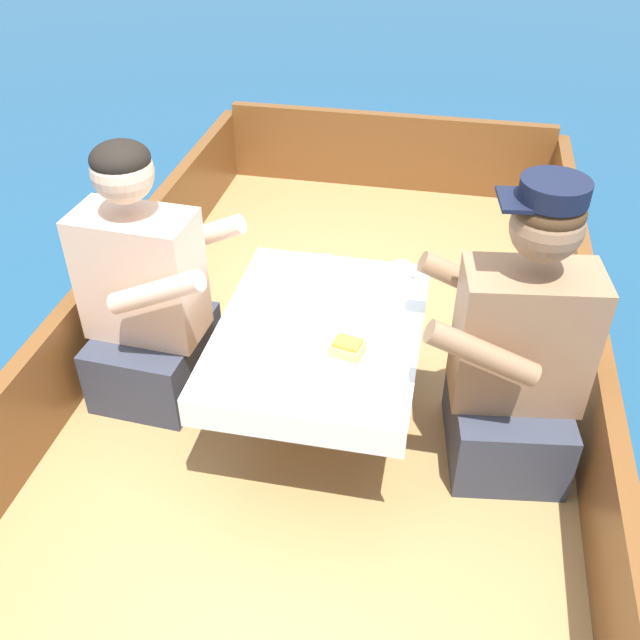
% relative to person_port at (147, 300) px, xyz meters
% --- Properties ---
extents(ground_plane, '(60.00, 60.00, 0.00)m').
position_rel_person_port_xyz_m(ground_plane, '(0.63, 0.05, -0.74)').
color(ground_plane, navy).
extents(boat_deck, '(1.88, 3.68, 0.35)m').
position_rel_person_port_xyz_m(boat_deck, '(0.63, 0.05, -0.56)').
color(boat_deck, '#A87F4C').
rests_on(boat_deck, ground_plane).
extents(gunwale_port, '(0.06, 3.68, 0.36)m').
position_rel_person_port_xyz_m(gunwale_port, '(-0.28, 0.05, -0.20)').
color(gunwale_port, brown).
rests_on(gunwale_port, boat_deck).
extents(gunwale_starboard, '(0.06, 3.68, 0.36)m').
position_rel_person_port_xyz_m(gunwale_starboard, '(1.54, 0.05, -0.20)').
color(gunwale_starboard, brown).
rests_on(gunwale_starboard, boat_deck).
extents(bow_coaming, '(1.76, 0.06, 0.42)m').
position_rel_person_port_xyz_m(bow_coaming, '(0.63, 1.86, -0.18)').
color(bow_coaming, brown).
rests_on(bow_coaming, boat_deck).
extents(cockpit_table, '(0.66, 0.87, 0.41)m').
position_rel_person_port_xyz_m(cockpit_table, '(0.63, -0.05, -0.01)').
color(cockpit_table, '#B2B2B7').
rests_on(cockpit_table, boat_deck).
extents(person_port, '(0.54, 0.47, 0.97)m').
position_rel_person_port_xyz_m(person_port, '(0.00, 0.00, 0.00)').
color(person_port, '#333847').
rests_on(person_port, boat_deck).
extents(person_starboard, '(0.56, 0.50, 1.01)m').
position_rel_person_port_xyz_m(person_starboard, '(1.26, -0.09, 0.02)').
color(person_starboard, '#333847').
rests_on(person_starboard, boat_deck).
extents(plate_sandwich, '(0.22, 0.22, 0.01)m').
position_rel_person_port_xyz_m(plate_sandwich, '(0.74, -0.19, 0.03)').
color(plate_sandwich, white).
rests_on(plate_sandwich, cockpit_table).
extents(plate_bread, '(0.17, 0.17, 0.01)m').
position_rel_person_port_xyz_m(plate_bread, '(0.44, 0.01, 0.03)').
color(plate_bread, white).
rests_on(plate_bread, cockpit_table).
extents(sandwich, '(0.11, 0.09, 0.05)m').
position_rel_person_port_xyz_m(sandwich, '(0.74, -0.19, 0.06)').
color(sandwich, tan).
rests_on(sandwich, plate_sandwich).
extents(bowl_port_near, '(0.13, 0.13, 0.04)m').
position_rel_person_port_xyz_m(bowl_port_near, '(0.39, -0.19, 0.05)').
color(bowl_port_near, white).
rests_on(bowl_port_near, cockpit_table).
extents(bowl_starboard_near, '(0.13, 0.13, 0.04)m').
position_rel_person_port_xyz_m(bowl_starboard_near, '(0.58, 0.26, 0.05)').
color(bowl_starboard_near, white).
rests_on(bowl_starboard_near, cockpit_table).
extents(bowl_center_far, '(0.13, 0.13, 0.04)m').
position_rel_person_port_xyz_m(bowl_center_far, '(0.72, 0.13, 0.05)').
color(bowl_center_far, white).
rests_on(bowl_center_far, cockpit_table).
extents(bowl_port_far, '(0.14, 0.14, 0.04)m').
position_rel_person_port_xyz_m(bowl_port_far, '(0.52, -0.29, 0.05)').
color(bowl_port_far, white).
rests_on(bowl_port_far, cockpit_table).
extents(coffee_cup_port, '(0.09, 0.07, 0.06)m').
position_rel_person_port_xyz_m(coffee_cup_port, '(0.86, 0.28, 0.06)').
color(coffee_cup_port, white).
rests_on(coffee_cup_port, cockpit_table).
extents(coffee_cup_starboard, '(0.09, 0.06, 0.06)m').
position_rel_person_port_xyz_m(coffee_cup_starboard, '(0.59, 0.09, 0.06)').
color(coffee_cup_starboard, white).
rests_on(coffee_cup_starboard, cockpit_table).
extents(tin_can, '(0.07, 0.07, 0.05)m').
position_rel_person_port_xyz_m(tin_can, '(0.83, 0.07, 0.05)').
color(tin_can, silver).
rests_on(tin_can, cockpit_table).
extents(utensil_knife_starboard, '(0.07, 0.16, 0.00)m').
position_rel_person_port_xyz_m(utensil_knife_starboard, '(0.39, -0.34, 0.03)').
color(utensil_knife_starboard, silver).
rests_on(utensil_knife_starboard, cockpit_table).
extents(utensil_spoon_center, '(0.04, 0.17, 0.01)m').
position_rel_person_port_xyz_m(utensil_spoon_center, '(0.56, -0.36, 0.03)').
color(utensil_spoon_center, silver).
rests_on(utensil_spoon_center, cockpit_table).
extents(utensil_spoon_starboard, '(0.07, 0.17, 0.01)m').
position_rel_person_port_xyz_m(utensil_spoon_starboard, '(0.60, -0.33, 0.03)').
color(utensil_spoon_starboard, silver).
rests_on(utensil_spoon_starboard, cockpit_table).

